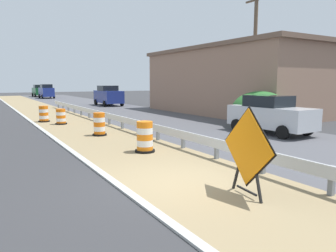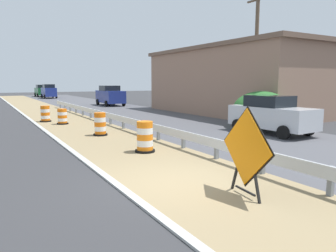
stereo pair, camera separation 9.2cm
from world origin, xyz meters
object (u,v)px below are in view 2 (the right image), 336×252
at_px(car_trailing_near_lane, 110,96).
at_px(car_mid_far_lane, 271,115).
at_px(warning_sign_diamond, 246,150).
at_px(traffic_barrel_close, 100,125).
at_px(traffic_barrel_far, 45,115).
at_px(car_lead_far_lane, 42,91).
at_px(traffic_barrel_mid, 62,117).
at_px(car_lead_near_lane, 49,91).
at_px(traffic_barrel_nearest, 145,138).
at_px(utility_pole_near, 256,56).

distance_m(car_trailing_near_lane, car_mid_far_lane, 22.64).
distance_m(warning_sign_diamond, car_mid_far_lane, 9.57).
xyz_separation_m(traffic_barrel_close, traffic_barrel_far, (-1.36, 7.01, -0.03)).
bearing_deg(car_lead_far_lane, traffic_barrel_far, 171.26).
height_order(traffic_barrel_mid, car_lead_far_lane, car_lead_far_lane).
distance_m(traffic_barrel_mid, car_lead_near_lane, 34.23).
bearing_deg(traffic_barrel_mid, car_trailing_near_lane, 59.28).
relative_size(traffic_barrel_close, traffic_barrel_mid, 1.17).
xyz_separation_m(car_lead_near_lane, car_mid_far_lane, (3.16, -42.79, -0.15)).
height_order(warning_sign_diamond, car_lead_near_lane, car_lead_near_lane).
height_order(traffic_barrel_nearest, utility_pole_near, utility_pole_near).
bearing_deg(car_mid_far_lane, traffic_barrel_mid, -139.16).
xyz_separation_m(car_lead_near_lane, utility_pole_near, (6.07, -38.75, 3.16)).
distance_m(traffic_barrel_mid, traffic_barrel_far, 1.94).
relative_size(warning_sign_diamond, car_trailing_near_lane, 0.44).
xyz_separation_m(warning_sign_diamond, traffic_barrel_far, (-1.52, 16.72, -0.61)).
relative_size(car_lead_near_lane, car_mid_far_lane, 1.04).
relative_size(traffic_barrel_far, car_trailing_near_lane, 0.22).
distance_m(car_lead_near_lane, car_lead_far_lane, 6.56).
xyz_separation_m(car_lead_near_lane, car_lead_far_lane, (-0.02, 6.56, -0.05)).
relative_size(traffic_barrel_nearest, car_lead_near_lane, 0.25).
height_order(car_trailing_near_lane, utility_pole_near, utility_pole_near).
bearing_deg(traffic_barrel_close, utility_pole_near, 1.49).
bearing_deg(traffic_barrel_mid, car_mid_far_lane, -47.05).
height_order(car_lead_far_lane, car_mid_far_lane, car_lead_far_lane).
bearing_deg(traffic_barrel_nearest, car_trailing_near_lane, 72.79).
relative_size(traffic_barrel_mid, car_mid_far_lane, 0.21).
xyz_separation_m(traffic_barrel_mid, traffic_barrel_far, (-0.69, 1.82, 0.05)).
height_order(traffic_barrel_close, car_mid_far_lane, car_mid_far_lane).
xyz_separation_m(traffic_barrel_close, traffic_barrel_mid, (-0.68, 5.19, -0.08)).
xyz_separation_m(car_lead_near_lane, car_trailing_near_lane, (2.95, -20.15, -0.01)).
bearing_deg(utility_pole_near, car_trailing_near_lane, 99.52).
height_order(traffic_barrel_far, car_lead_far_lane, car_lead_far_lane).
xyz_separation_m(traffic_barrel_nearest, car_trailing_near_lane, (7.21, 23.29, 0.58)).
relative_size(traffic_barrel_close, car_lead_far_lane, 0.25).
bearing_deg(traffic_barrel_close, car_lead_far_lane, 84.38).
bearing_deg(car_lead_far_lane, traffic_barrel_close, 174.26).
bearing_deg(utility_pole_near, traffic_barrel_nearest, -155.54).
height_order(car_lead_near_lane, car_trailing_near_lane, car_lead_near_lane).
bearing_deg(traffic_barrel_far, car_trailing_near_lane, 53.38).
distance_m(traffic_barrel_close, car_lead_far_lane, 45.80).
bearing_deg(car_mid_far_lane, warning_sign_diamond, -53.69).
bearing_deg(utility_pole_near, traffic_barrel_far, 150.56).
relative_size(warning_sign_diamond, traffic_barrel_far, 1.98).
height_order(warning_sign_diamond, car_mid_far_lane, warning_sign_diamond).
bearing_deg(car_lead_near_lane, traffic_barrel_close, 174.32).
bearing_deg(warning_sign_diamond, traffic_barrel_mid, -78.87).
height_order(traffic_barrel_mid, car_mid_far_lane, car_mid_far_lane).
bearing_deg(car_lead_near_lane, traffic_barrel_far, 170.52).
distance_m(traffic_barrel_close, car_trailing_near_lane, 20.30).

